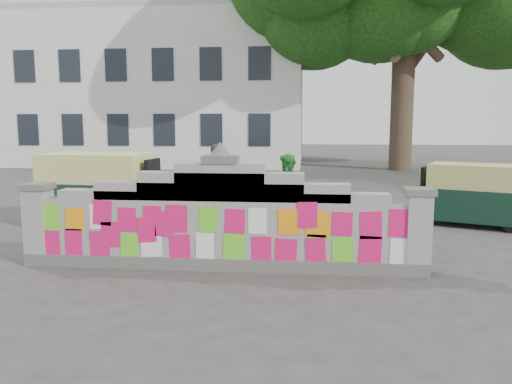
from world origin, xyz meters
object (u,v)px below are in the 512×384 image
(cyclist_rider, at_px, (219,194))
(pedestrian, at_px, (288,191))
(rickshaw_right, at_px, (472,194))
(rickshaw_left, at_px, (101,188))
(cyclist_bike, at_px, (220,209))

(cyclist_rider, distance_m, pedestrian, 1.56)
(cyclist_rider, relative_size, rickshaw_right, 0.63)
(pedestrian, xyz_separation_m, rickshaw_left, (-4.20, -0.23, 0.03))
(cyclist_bike, height_order, pedestrian, pedestrian)
(cyclist_rider, bearing_deg, rickshaw_right, -94.94)
(pedestrian, bearing_deg, cyclist_bike, -109.55)
(pedestrian, relative_size, rickshaw_left, 0.54)
(rickshaw_left, height_order, rickshaw_right, rickshaw_left)
(cyclist_rider, relative_size, rickshaw_left, 0.54)
(rickshaw_right, bearing_deg, cyclist_bike, 35.73)
(cyclist_bike, xyz_separation_m, pedestrian, (1.43, 0.61, 0.34))
(cyclist_rider, relative_size, pedestrian, 0.99)
(rickshaw_left, relative_size, rickshaw_right, 1.16)
(cyclist_bike, relative_size, rickshaw_left, 0.61)
(pedestrian, distance_m, rickshaw_right, 4.20)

